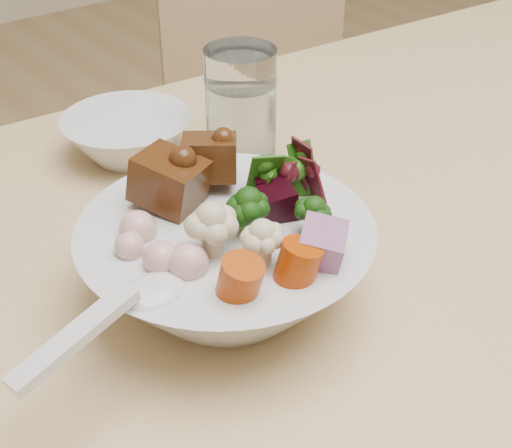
# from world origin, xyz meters

# --- Properties ---
(dining_table) EXTENTS (1.52, 0.92, 0.69)m
(dining_table) POSITION_xyz_m (-0.07, 0.18, 0.62)
(dining_table) COLOR #D9B480
(dining_table) RESTS_ON ground
(chair_far) EXTENTS (0.46, 0.46, 0.78)m
(chair_far) POSITION_xyz_m (0.10, 0.75, 0.44)
(chair_far) COLOR tan
(chair_far) RESTS_ON ground
(food_bowl) EXTENTS (0.24, 0.24, 0.13)m
(food_bowl) POSITION_xyz_m (-0.39, 0.19, 0.73)
(food_bowl) COLOR silver
(food_bowl) RESTS_ON dining_table
(soup_spoon) EXTENTS (0.15, 0.06, 0.03)m
(soup_spoon) POSITION_xyz_m (-0.50, 0.15, 0.76)
(soup_spoon) COLOR silver
(soup_spoon) RESTS_ON food_bowl
(water_glass) EXTENTS (0.08, 0.08, 0.13)m
(water_glass) POSITION_xyz_m (-0.25, 0.36, 0.75)
(water_glass) COLOR silver
(water_glass) RESTS_ON dining_table
(side_bowl) EXTENTS (0.15, 0.15, 0.05)m
(side_bowl) POSITION_xyz_m (-0.34, 0.45, 0.71)
(side_bowl) COLOR silver
(side_bowl) RESTS_ON dining_table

